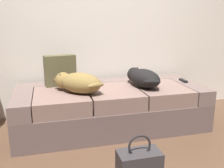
# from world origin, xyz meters

# --- Properties ---
(back_wall) EXTENTS (6.40, 0.10, 2.80)m
(back_wall) POSITION_xyz_m (0.00, 1.66, 1.40)
(back_wall) COLOR silver
(back_wall) RESTS_ON ground
(couch) EXTENTS (2.04, 0.87, 0.46)m
(couch) POSITION_xyz_m (0.00, 1.08, 0.23)
(couch) COLOR #65524F
(couch) RESTS_ON ground
(dog_tan) EXTENTS (0.53, 0.49, 0.21)m
(dog_tan) POSITION_xyz_m (-0.37, 0.97, 0.56)
(dog_tan) COLOR olive
(dog_tan) RESTS_ON couch
(dog_dark) EXTENTS (0.34, 0.57, 0.20)m
(dog_dark) POSITION_xyz_m (0.35, 1.02, 0.56)
(dog_dark) COLOR black
(dog_dark) RESTS_ON couch
(tv_remote) EXTENTS (0.05, 0.15, 0.02)m
(tv_remote) POSITION_xyz_m (0.91, 1.11, 0.47)
(tv_remote) COLOR black
(tv_remote) RESTS_ON couch
(throw_pillow) EXTENTS (0.36, 0.18, 0.34)m
(throw_pillow) POSITION_xyz_m (-0.52, 1.31, 0.63)
(throw_pillow) COLOR brown
(throw_pillow) RESTS_ON couch
(handbag) EXTENTS (0.32, 0.18, 0.38)m
(handbag) POSITION_xyz_m (-0.05, 0.06, 0.13)
(handbag) COLOR #343033
(handbag) RESTS_ON ground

